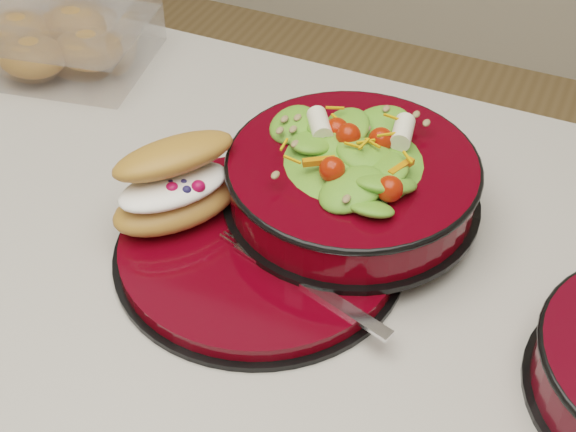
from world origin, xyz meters
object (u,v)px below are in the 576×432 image
at_px(dinner_plate, 260,247).
at_px(pastry_box, 51,30).
at_px(fork, 306,283).
at_px(salad_bowl, 353,171).
at_px(croissant, 177,185).

xyz_separation_m(dinner_plate, pastry_box, (-0.39, 0.21, 0.03)).
xyz_separation_m(dinner_plate, fork, (0.06, -0.03, 0.01)).
distance_m(dinner_plate, salad_bowl, 0.11).
relative_size(salad_bowl, fork, 1.50).
bearing_deg(dinner_plate, fork, -29.23).
bearing_deg(pastry_box, salad_bowl, -26.32).
bearing_deg(croissant, salad_bowl, -23.79).
xyz_separation_m(croissant, pastry_box, (-0.30, 0.21, -0.01)).
distance_m(salad_bowl, pastry_box, 0.46).
bearing_deg(fork, croissant, 93.71).
xyz_separation_m(salad_bowl, pastry_box, (-0.44, 0.12, -0.01)).
xyz_separation_m(salad_bowl, fork, (0.00, -0.12, -0.04)).
bearing_deg(salad_bowl, pastry_box, 164.40).
height_order(dinner_plate, fork, fork).
bearing_deg(dinner_plate, pastry_box, 151.47).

